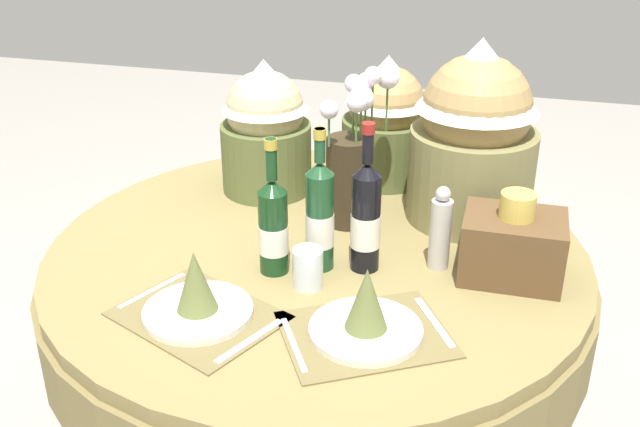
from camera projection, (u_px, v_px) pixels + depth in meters
name	position (u px, v px, depth m)	size (l,w,h in m)	color
dining_table	(317.00, 292.00, 1.99)	(1.40, 1.40, 0.76)	olive
place_setting_left	(197.00, 298.00, 1.62)	(0.42, 0.38, 0.16)	brown
place_setting_right	(366.00, 316.00, 1.56)	(0.42, 0.40, 0.16)	brown
flower_vase	(352.00, 161.00, 1.98)	(0.17, 0.21, 0.43)	#332819
wine_bottle_left	(273.00, 225.00, 1.77)	(0.07, 0.07, 0.34)	#143819
wine_bottle_centre	(366.00, 216.00, 1.77)	(0.07, 0.07, 0.37)	black
wine_bottle_right	(320.00, 216.00, 1.78)	(0.07, 0.07, 0.36)	#194223
tumbler_near_left	(308.00, 268.00, 1.74)	(0.07, 0.07, 0.10)	silver
pepper_mill	(440.00, 231.00, 1.80)	(0.05, 0.05, 0.21)	#B7B2AD
gift_tub_back_left	(265.00, 123.00, 2.17)	(0.26, 0.26, 0.39)	#566033
gift_tub_back_centre	(387.00, 115.00, 2.24)	(0.27, 0.27, 0.38)	#566033
gift_tub_back_right	(475.00, 127.00, 1.97)	(0.34, 0.34, 0.50)	olive
woven_basket_side_right	(513.00, 245.00, 1.76)	(0.23, 0.18, 0.21)	brown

